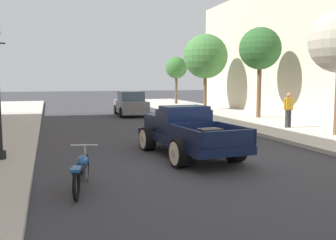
# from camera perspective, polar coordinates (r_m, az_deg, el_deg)

# --- Properties ---
(ground_plane) EXTENTS (140.00, 140.00, 0.00)m
(ground_plane) POSITION_cam_1_polar(r_m,az_deg,el_deg) (11.14, 3.97, -6.37)
(ground_plane) COLOR #333338
(hotrod_truck_navy) EXTENTS (2.43, 5.03, 1.58)m
(hotrod_truck_navy) POSITION_cam_1_polar(r_m,az_deg,el_deg) (12.04, 2.61, -1.76)
(hotrod_truck_navy) COLOR #0F1938
(hotrod_truck_navy) RESTS_ON ground
(motorcycle_parked) EXTENTS (0.72, 2.08, 0.93)m
(motorcycle_parked) POSITION_cam_1_polar(r_m,az_deg,el_deg) (8.40, -13.16, -7.60)
(motorcycle_parked) COLOR black
(motorcycle_parked) RESTS_ON ground
(car_background_grey) EXTENTS (1.98, 4.36, 1.65)m
(car_background_grey) POSITION_cam_1_polar(r_m,az_deg,el_deg) (25.26, -5.78, 2.44)
(car_background_grey) COLOR slate
(car_background_grey) RESTS_ON ground
(pedestrian_sidewalk_right) EXTENTS (0.53, 0.22, 1.65)m
(pedestrian_sidewalk_right) POSITION_cam_1_polar(r_m,az_deg,el_deg) (18.49, 18.05, 1.77)
(pedestrian_sidewalk_right) COLOR #333338
(pedestrian_sidewalk_right) RESTS_ON sidewalk_right
(street_tree_second) EXTENTS (2.50, 2.50, 5.37)m
(street_tree_second) POSITION_cam_1_polar(r_m,az_deg,el_deg) (23.10, 13.98, 10.56)
(street_tree_second) COLOR brown
(street_tree_second) RESTS_ON sidewalk_right
(street_tree_third) EXTENTS (3.37, 3.37, 5.72)m
(street_tree_third) POSITION_cam_1_polar(r_m,az_deg,el_deg) (28.71, 5.79, 9.70)
(street_tree_third) COLOR brown
(street_tree_third) RESTS_ON sidewalk_right
(street_tree_farthest) EXTENTS (2.05, 2.05, 4.43)m
(street_tree_farthest) POSITION_cam_1_polar(r_m,az_deg,el_deg) (35.36, 1.27, 8.00)
(street_tree_farthest) COLOR brown
(street_tree_farthest) RESTS_ON sidewalk_right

